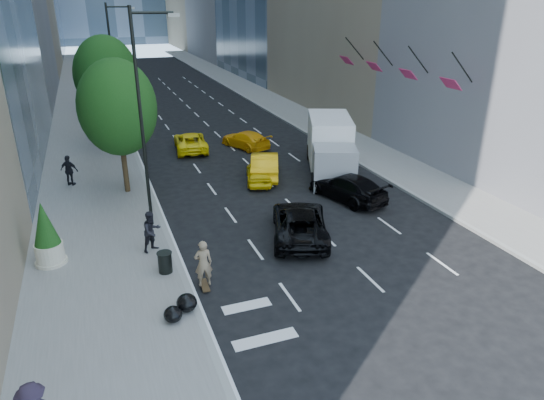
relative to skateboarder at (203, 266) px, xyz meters
name	(u,v)px	position (x,y,z in m)	size (l,w,h in m)	color
ground	(306,240)	(5.35, 2.26, -0.95)	(160.00, 160.00, 0.00)	black
sidewalk_left	(87,118)	(-3.65, 32.26, -0.88)	(6.00, 120.00, 0.15)	slate
sidewalk_right	(275,103)	(15.35, 32.26, -0.88)	(4.00, 120.00, 0.15)	slate
lamp_near	(144,109)	(-0.97, 6.26, 4.86)	(2.13, 0.22, 10.00)	black
lamp_far	(115,63)	(-0.97, 24.26, 4.86)	(2.13, 0.22, 10.00)	black
tree_near	(118,108)	(-1.85, 11.26, 4.02)	(4.20, 4.20, 7.46)	#332313
tree_mid	(106,76)	(-1.85, 21.26, 4.36)	(4.50, 4.50, 7.99)	#332313
tree_far	(100,64)	(-1.85, 34.26, 3.67)	(3.90, 3.90, 6.92)	#332313
traffic_signal	(104,59)	(-1.05, 42.26, 3.28)	(2.48, 0.53, 5.20)	black
facade_flags	(392,67)	(15.99, 12.26, 5.23)	(1.85, 13.30, 2.05)	black
skateboarder	(203,266)	(0.00, 0.00, 0.00)	(0.69, 0.46, 1.90)	#836D51
black_sedan_lincoln	(300,223)	(5.20, 2.71, -0.21)	(2.44, 5.30, 1.47)	black
black_sedan_mercedes	(347,187)	(9.55, 6.06, -0.23)	(2.03, 4.98, 1.45)	black
taxi_a	(259,172)	(5.85, 10.35, -0.32)	(1.49, 3.71, 1.26)	yellow
taxi_b	(265,164)	(6.55, 11.26, -0.17)	(1.65, 4.74, 1.56)	#F1AE0C
taxi_c	(191,142)	(3.35, 18.52, -0.29)	(2.20, 4.77, 1.32)	yellow
taxi_d	(245,139)	(7.36, 17.76, -0.32)	(1.77, 4.36, 1.27)	#FDAD0D
city_bus	(127,90)	(0.55, 35.90, 0.85)	(3.03, 12.94, 3.60)	#B7BABE
box_truck	(330,147)	(10.68, 10.43, 0.79)	(5.05, 7.60, 3.43)	white
pedestrian_a	(152,231)	(-1.45, 3.52, 0.12)	(0.90, 0.70, 1.84)	black
pedestrian_b	(69,170)	(-4.88, 13.44, 0.12)	(1.07, 0.45, 1.83)	black
trash_can	(165,263)	(-1.25, 1.48, -0.38)	(0.56, 0.56, 0.84)	black
planter_shrub	(46,235)	(-5.62, 3.89, 0.51)	(1.15, 1.15, 2.76)	beige
garbage_bags	(181,307)	(-1.19, -1.61, -0.51)	(1.26, 1.21, 0.62)	black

